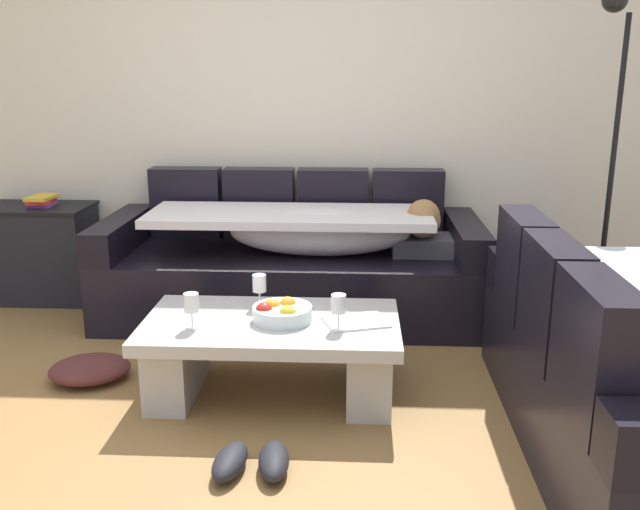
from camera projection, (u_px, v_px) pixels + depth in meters
ground_plane at (224, 448)px, 2.89m from camera, size 14.00×14.00×0.00m
back_wall at (277, 94)px, 4.60m from camera, size 9.00×0.10×2.70m
couch_along_wall at (297, 264)px, 4.36m from camera, size 2.32×0.92×0.88m
couch_near_window at (638, 376)px, 2.78m from camera, size 0.92×1.90×0.88m
coffee_table at (272, 348)px, 3.30m from camera, size 1.20×0.68×0.38m
fruit_bowl at (281, 312)px, 3.24m from camera, size 0.28×0.28×0.10m
wine_glass_near_left at (191, 304)px, 3.13m from camera, size 0.07×0.07×0.17m
wine_glass_near_right at (339, 305)px, 3.12m from camera, size 0.07×0.07×0.17m
wine_glass_far_back at (259, 285)px, 3.41m from camera, size 0.07×0.07×0.17m
open_magazine at (356, 322)px, 3.23m from camera, size 0.33×0.28×0.01m
side_cabinet at (39, 253)px, 4.67m from camera, size 0.72×0.44×0.64m
book_stack_on_cabinet at (42, 200)px, 4.58m from camera, size 0.17×0.24×0.07m
floor_lamp at (609, 140)px, 4.02m from camera, size 0.33×0.31×1.95m
pair_of_shoes at (252, 461)px, 2.71m from camera, size 0.32×0.29×0.09m
crumpled_garment at (90, 369)px, 3.49m from camera, size 0.47×0.42×0.12m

